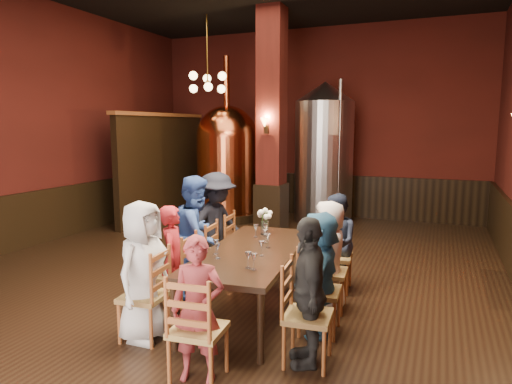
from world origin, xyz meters
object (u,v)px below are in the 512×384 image
at_px(dining_table, 252,255).
at_px(person_1, 174,260).
at_px(steel_vessel, 324,153).
at_px(rose_vase, 265,217).
at_px(person_2, 197,236).
at_px(copper_kettle, 227,161).
at_px(person_0, 143,271).

bearing_deg(dining_table, person_1, -158.78).
height_order(dining_table, steel_vessel, steel_vessel).
relative_size(person_1, rose_vase, 3.62).
relative_size(person_2, copper_kettle, 0.42).
relative_size(person_1, steel_vessel, 0.41).
height_order(person_1, person_2, person_2).
bearing_deg(person_1, person_2, -12.15).
xyz_separation_m(person_0, person_1, (-0.06, 0.67, -0.08)).
relative_size(copper_kettle, steel_vessel, 1.19).
bearing_deg(person_1, person_0, 167.85).
height_order(copper_kettle, rose_vase, copper_kettle).
xyz_separation_m(copper_kettle, rose_vase, (2.50, -4.07, -0.38)).
distance_m(person_0, steel_vessel, 6.47).
bearing_deg(dining_table, rose_vase, 95.15).
height_order(person_2, steel_vessel, steel_vessel).
distance_m(person_1, copper_kettle, 5.59).
distance_m(steel_vessel, rose_vase, 4.63).
bearing_deg(dining_table, steel_vessel, 89.80).
bearing_deg(dining_table, person_2, 158.78).
height_order(dining_table, rose_vase, rose_vase).
height_order(person_1, steel_vessel, steel_vessel).
relative_size(person_2, rose_vase, 4.40).
distance_m(dining_table, person_2, 0.92).
distance_m(person_0, rose_vase, 1.95).
xyz_separation_m(person_1, steel_vessel, (0.35, 5.74, 0.93)).
bearing_deg(person_2, copper_kettle, 10.23).
bearing_deg(steel_vessel, dining_table, -84.99).
distance_m(dining_table, copper_kettle, 5.54).
distance_m(dining_table, person_0, 1.31).
distance_m(person_0, person_2, 1.33).
relative_size(steel_vessel, rose_vase, 8.90).
distance_m(copper_kettle, steel_vessel, 2.24).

